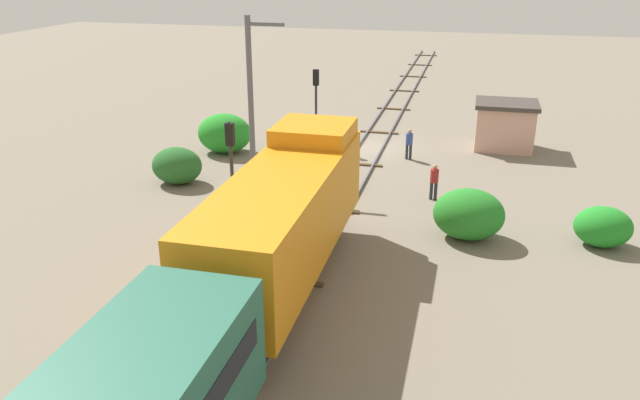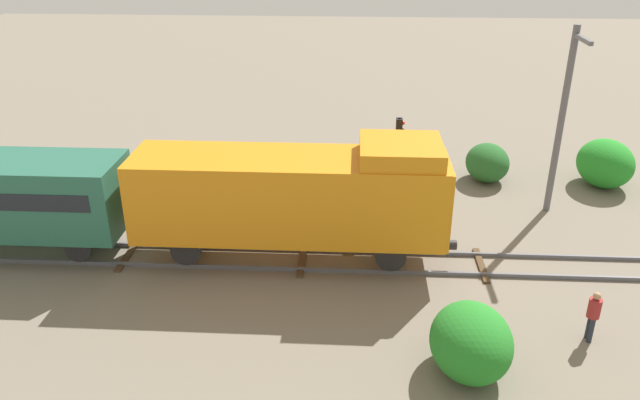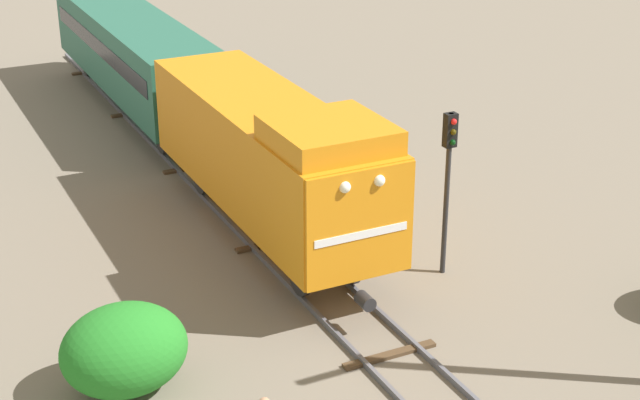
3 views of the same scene
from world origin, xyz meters
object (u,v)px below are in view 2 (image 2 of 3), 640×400
Objects in this scene: worker_by_signal at (593,313)px; catenary_mast at (562,118)px; traffic_signal_mid at (398,152)px; locomotive at (295,193)px.

catenary_mast reaches higher than worker_by_signal.
catenary_mast is at bearing -77.11° from traffic_signal_mid.
worker_by_signal is (-7.60, -5.50, -2.14)m from traffic_signal_mid.
catenary_mast reaches higher than locomotive.
traffic_signal_mid is at bearing 102.89° from catenary_mast.
worker_by_signal is 9.76m from catenary_mast.
worker_by_signal is 0.21× the size of catenary_mast.
traffic_signal_mid is at bearing -48.33° from locomotive.
locomotive reaches higher than traffic_signal_mid.
locomotive is at bearing -45.20° from worker_by_signal.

